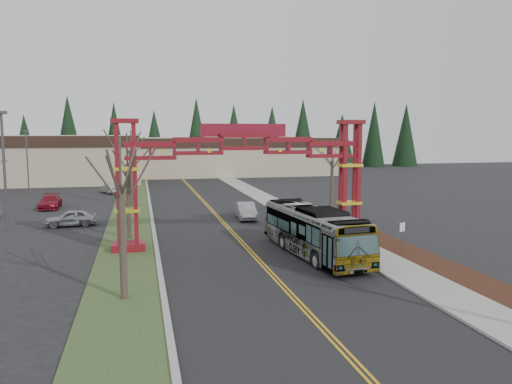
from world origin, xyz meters
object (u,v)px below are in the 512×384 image
object	(u,v)px
light_pole_near	(4,163)
light_pole_far	(27,157)
retail_building_east	(229,156)
transit_bus	(314,231)
parked_car_far_a	(110,188)
parked_car_mid_a	(50,202)
barrel_north	(349,225)
parked_car_near_a	(71,218)
bare_tree_median_near	(121,186)
bare_tree_median_far	(131,151)
gateway_arch	(244,161)
bare_tree_right_far	(332,161)
barrel_mid	(344,227)
silver_sedan	(246,211)
bare_tree_median_mid	(127,165)
barrel_south	(368,234)
street_sign	(402,232)

from	to	relation	value
light_pole_near	light_pole_far	world-z (taller)	light_pole_near
retail_building_east	transit_bus	size ratio (longest dim) A/B	3.29
parked_car_far_a	parked_car_mid_a	bearing A→B (deg)	45.99
light_pole_far	barrel_north	distance (m)	45.86
transit_bus	parked_car_mid_a	bearing A→B (deg)	122.90
parked_car_near_a	bare_tree_median_near	size ratio (longest dim) A/B	0.53
bare_tree_median_near	bare_tree_median_far	world-z (taller)	bare_tree_median_far
gateway_arch	bare_tree_median_near	size ratio (longest dim) A/B	2.32
bare_tree_right_far	barrel_mid	world-z (taller)	bare_tree_right_far
bare_tree_median_near	barrel_mid	xyz separation A→B (m)	(16.54, 12.28, -4.97)
light_pole_far	parked_car_mid_a	bearing A→B (deg)	-71.23
silver_sedan	bare_tree_right_far	distance (m)	9.17
parked_car_far_a	silver_sedan	bearing A→B (deg)	99.83
parked_car_mid_a	bare_tree_median_mid	size ratio (longest dim) A/B	0.62
silver_sedan	light_pole_far	world-z (taller)	light_pole_far
bare_tree_right_far	light_pole_near	size ratio (longest dim) A/B	0.77
bare_tree_median_mid	bare_tree_median_far	distance (m)	17.06
parked_car_near_a	barrel_south	bearing A→B (deg)	59.22
bare_tree_median_near	barrel_north	distance (m)	22.20
light_pole_far	street_sign	distance (m)	52.02
bare_tree_right_far	barrel_south	world-z (taller)	bare_tree_right_far
transit_bus	street_sign	size ratio (longest dim) A/B	5.43
silver_sedan	bare_tree_median_far	size ratio (longest dim) A/B	0.56
bare_tree_median_near	street_sign	bearing A→B (deg)	16.04
barrel_north	gateway_arch	bearing A→B (deg)	-163.15
retail_building_east	parked_car_far_a	xyz separation A→B (m)	(-21.00, -28.05, -2.84)
transit_bus	bare_tree_median_mid	world-z (taller)	bare_tree_median_mid
silver_sedan	street_sign	size ratio (longest dim) A/B	2.16
gateway_arch	bare_tree_median_mid	distance (m)	8.91
street_sign	parked_car_far_a	bearing A→B (deg)	117.73
gateway_arch	barrel_north	world-z (taller)	gateway_arch
barrel_south	barrel_mid	distance (m)	2.77
light_pole_near	barrel_mid	bearing A→B (deg)	-15.07
bare_tree_median_near	light_pole_far	xyz separation A→B (m)	(-13.51, 46.67, -0.71)
parked_car_near_a	light_pole_far	size ratio (longest dim) A/B	0.50
retail_building_east	transit_bus	bearing A→B (deg)	-95.38
bare_tree_median_near	light_pole_near	size ratio (longest dim) A/B	0.81
parked_car_mid_a	bare_tree_median_far	bearing A→B (deg)	-6.09
bare_tree_right_far	street_sign	size ratio (longest dim) A/B	3.50
parked_car_near_a	bare_tree_median_mid	size ratio (longest dim) A/B	0.53
parked_car_mid_a	barrel_south	size ratio (longest dim) A/B	5.24
bare_tree_median_far	transit_bus	bearing A→B (deg)	-64.72
bare_tree_median_near	street_sign	world-z (taller)	bare_tree_median_near
bare_tree_median_mid	barrel_north	xyz separation A→B (m)	(17.32, -1.07, -5.04)
light_pole_far	barrel_mid	world-z (taller)	light_pole_far
bare_tree_median_mid	silver_sedan	bearing A→B (deg)	32.89
bare_tree_right_far	barrel_south	size ratio (longest dim) A/B	7.99
light_pole_near	street_sign	bearing A→B (deg)	-27.75
parked_car_near_a	street_sign	bearing A→B (deg)	50.80
bare_tree_median_far	barrel_mid	distance (m)	25.65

